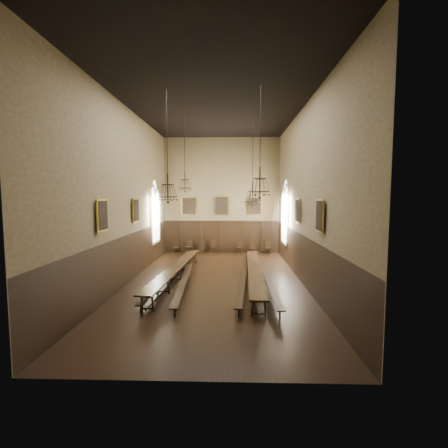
{
  "coord_description": "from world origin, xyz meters",
  "views": [
    {
      "loc": [
        0.96,
        -16.47,
        4.49
      ],
      "look_at": [
        0.41,
        1.5,
        2.92
      ],
      "focal_mm": 26.0,
      "sensor_mm": 36.0,
      "label": 1
    }
  ],
  "objects_px": {
    "bench_right_outer": "(267,279)",
    "chandelier_front_right": "(260,185)",
    "table_left": "(176,274)",
    "chair_0": "(176,250)",
    "chair_1": "(189,249)",
    "chair_6": "(252,250)",
    "table_right": "(255,276)",
    "chair_5": "(239,250)",
    "bench_right_inner": "(243,278)",
    "chandelier_front_left": "(168,189)",
    "chandelier_back_left": "(185,183)",
    "bench_left_outer": "(168,276)",
    "chair_2": "(202,250)",
    "chair_3": "(214,249)",
    "chandelier_back_right": "(252,197)",
    "bench_left_inner": "(186,277)",
    "chair_7": "(268,250)"
  },
  "relations": [
    {
      "from": "chair_2",
      "to": "chair_5",
      "type": "relative_size",
      "value": 0.94
    },
    {
      "from": "chair_1",
      "to": "chair_6",
      "type": "height_order",
      "value": "chair_1"
    },
    {
      "from": "table_right",
      "to": "chair_5",
      "type": "xyz_separation_m",
      "value": [
        -0.65,
        8.67,
        -0.11
      ]
    },
    {
      "from": "table_right",
      "to": "chandelier_front_right",
      "type": "relative_size",
      "value": 2.27
    },
    {
      "from": "bench_right_inner",
      "to": "chandelier_front_right",
      "type": "relative_size",
      "value": 2.24
    },
    {
      "from": "chair_5",
      "to": "chandelier_front_right",
      "type": "xyz_separation_m",
      "value": [
        0.66,
        -11.29,
        4.67
      ]
    },
    {
      "from": "table_left",
      "to": "chair_2",
      "type": "bearing_deg",
      "value": 86.16
    },
    {
      "from": "table_left",
      "to": "bench_left_outer",
      "type": "bearing_deg",
      "value": -178.69
    },
    {
      "from": "table_left",
      "to": "chair_5",
      "type": "height_order",
      "value": "chair_5"
    },
    {
      "from": "bench_right_inner",
      "to": "chair_3",
      "type": "bearing_deg",
      "value": 103.36
    },
    {
      "from": "chair_5",
      "to": "chair_6",
      "type": "xyz_separation_m",
      "value": [
        1.0,
        -0.04,
        -0.03
      ]
    },
    {
      "from": "table_left",
      "to": "chandelier_back_right",
      "type": "distance_m",
      "value": 6.44
    },
    {
      "from": "chair_3",
      "to": "bench_right_outer",
      "type": "bearing_deg",
      "value": -75.81
    },
    {
      "from": "bench_left_outer",
      "to": "chair_5",
      "type": "distance_m",
      "value": 9.19
    },
    {
      "from": "chair_6",
      "to": "chandelier_back_left",
      "type": "relative_size",
      "value": 0.2
    },
    {
      "from": "chair_2",
      "to": "chandelier_back_right",
      "type": "height_order",
      "value": "chandelier_back_right"
    },
    {
      "from": "table_right",
      "to": "bench_left_inner",
      "type": "relative_size",
      "value": 0.96
    },
    {
      "from": "bench_right_inner",
      "to": "chair_5",
      "type": "distance_m",
      "value": 8.64
    },
    {
      "from": "bench_right_inner",
      "to": "chair_1",
      "type": "relative_size",
      "value": 9.79
    },
    {
      "from": "chair_5",
      "to": "chair_6",
      "type": "bearing_deg",
      "value": 8.76
    },
    {
      "from": "bench_left_outer",
      "to": "chair_5",
      "type": "xyz_separation_m",
      "value": [
        3.91,
        8.32,
        -0.0
      ]
    },
    {
      "from": "chair_1",
      "to": "chair_6",
      "type": "distance_m",
      "value": 4.97
    },
    {
      "from": "bench_left_outer",
      "to": "chair_1",
      "type": "distance_m",
      "value": 8.41
    },
    {
      "from": "bench_left_outer",
      "to": "chandelier_back_left",
      "type": "height_order",
      "value": "chandelier_back_left"
    },
    {
      "from": "chair_1",
      "to": "chandelier_front_right",
      "type": "relative_size",
      "value": 0.23
    },
    {
      "from": "chair_6",
      "to": "chandelier_back_left",
      "type": "xyz_separation_m",
      "value": [
        -4.29,
        -6.02,
        4.98
      ]
    },
    {
      "from": "bench_right_outer",
      "to": "chandelier_front_right",
      "type": "xyz_separation_m",
      "value": [
        -0.59,
        -2.54,
        4.67
      ]
    },
    {
      "from": "bench_right_outer",
      "to": "chair_6",
      "type": "bearing_deg",
      "value": 91.62
    },
    {
      "from": "bench_right_outer",
      "to": "chair_3",
      "type": "relative_size",
      "value": 10.13
    },
    {
      "from": "chandelier_front_left",
      "to": "chandelier_front_right",
      "type": "distance_m",
      "value": 3.98
    },
    {
      "from": "bench_left_outer",
      "to": "bench_right_inner",
      "type": "bearing_deg",
      "value": -4.62
    },
    {
      "from": "table_right",
      "to": "chair_3",
      "type": "xyz_separation_m",
      "value": [
        -2.64,
        8.71,
        -0.09
      ]
    },
    {
      "from": "chair_3",
      "to": "chandelier_front_right",
      "type": "xyz_separation_m",
      "value": [
        2.65,
        -11.33,
        4.65
      ]
    },
    {
      "from": "chair_1",
      "to": "chair_2",
      "type": "bearing_deg",
      "value": 14.44
    },
    {
      "from": "bench_right_inner",
      "to": "bench_right_outer",
      "type": "xyz_separation_m",
      "value": [
        1.19,
        -0.11,
        0.0
      ]
    },
    {
      "from": "bench_right_outer",
      "to": "chair_0",
      "type": "distance_m",
      "value": 10.79
    },
    {
      "from": "chair_1",
      "to": "chandelier_front_left",
      "type": "relative_size",
      "value": 0.22
    },
    {
      "from": "table_right",
      "to": "chair_5",
      "type": "relative_size",
      "value": 10.58
    },
    {
      "from": "bench_left_outer",
      "to": "chandelier_back_left",
      "type": "relative_size",
      "value": 2.44
    },
    {
      "from": "chair_0",
      "to": "bench_right_inner",
      "type": "bearing_deg",
      "value": -60.98
    },
    {
      "from": "chair_3",
      "to": "bench_right_inner",
      "type": "bearing_deg",
      "value": -82.72
    },
    {
      "from": "chandelier_back_right",
      "to": "bench_left_inner",
      "type": "bearing_deg",
      "value": -140.14
    },
    {
      "from": "chair_3",
      "to": "chair_5",
      "type": "relative_size",
      "value": 1.04
    },
    {
      "from": "table_left",
      "to": "chandelier_back_left",
      "type": "distance_m",
      "value": 5.35
    },
    {
      "from": "table_left",
      "to": "chair_0",
      "type": "height_order",
      "value": "chair_0"
    },
    {
      "from": "chair_1",
      "to": "chandelier_back_right",
      "type": "xyz_separation_m",
      "value": [
        4.64,
        -5.62,
        4.12
      ]
    },
    {
      "from": "chandelier_back_left",
      "to": "chandelier_back_right",
      "type": "xyz_separation_m",
      "value": [
        3.97,
        0.54,
        -0.81
      ]
    },
    {
      "from": "bench_right_inner",
      "to": "chair_7",
      "type": "distance_m",
      "value": 8.9
    },
    {
      "from": "bench_right_inner",
      "to": "chandelier_front_left",
      "type": "xyz_separation_m",
      "value": [
        -3.37,
        -2.28,
        4.47
      ]
    },
    {
      "from": "chair_2",
      "to": "chandelier_back_right",
      "type": "xyz_separation_m",
      "value": [
        3.61,
        -5.53,
        4.16
      ]
    }
  ]
}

